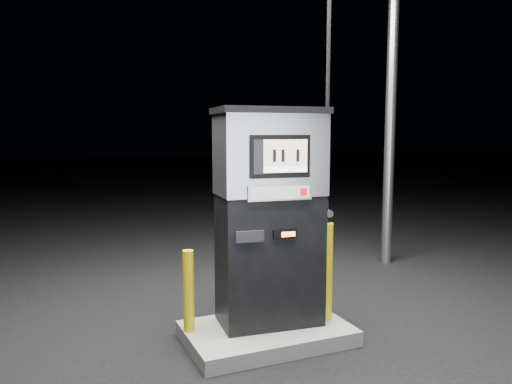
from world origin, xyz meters
name	(u,v)px	position (x,y,z in m)	size (l,w,h in m)	color
ground	(267,340)	(0.00, 0.00, 0.00)	(80.00, 80.00, 0.00)	black
pump_island	(267,333)	(0.00, 0.00, 0.07)	(1.60, 1.00, 0.15)	#605F5B
fuel_dispenser	(270,215)	(0.07, 0.10, 1.26)	(1.21, 0.74, 4.46)	black
bollard_left	(189,291)	(-0.74, 0.20, 0.55)	(0.11, 0.11, 0.80)	#DABB0C
bollard_right	(326,271)	(0.64, -0.05, 0.65)	(0.13, 0.13, 1.00)	#DABB0C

